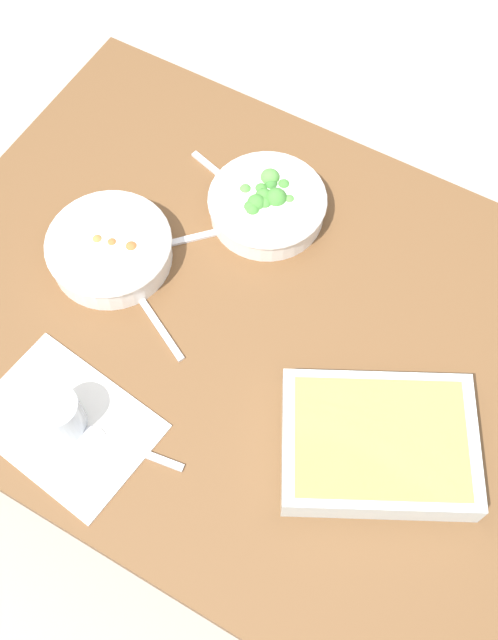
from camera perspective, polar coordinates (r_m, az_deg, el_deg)
ground_plane at (r=2.00m, az=0.00°, el=-9.84°), size 6.00×6.00×0.00m
dining_table at (r=1.40m, az=0.00°, el=-1.71°), size 1.20×0.90×0.74m
placemat at (r=1.27m, az=-13.58°, el=-7.58°), size 0.30×0.23×0.00m
stew_bowl at (r=1.37m, az=-10.39°, el=5.30°), size 0.22×0.22×0.06m
broccoli_bowl at (r=1.41m, az=1.37°, el=8.70°), size 0.22×0.22×0.07m
baking_dish at (r=1.21m, az=9.70°, el=-9.09°), size 0.37×0.33×0.06m
drink_cup at (r=1.24m, az=-13.93°, el=-7.00°), size 0.07×0.07×0.08m
spoon_by_stew at (r=1.33m, az=-7.57°, el=0.75°), size 0.16×0.10×0.01m
spoon_by_broccoli at (r=1.47m, az=-1.11°, el=10.04°), size 0.17×0.06×0.01m
spoon_spare at (r=1.24m, az=-9.81°, el=-9.11°), size 0.18×0.05×0.01m
fork_on_table at (r=1.41m, az=-2.92°, el=6.48°), size 0.14×0.14×0.01m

